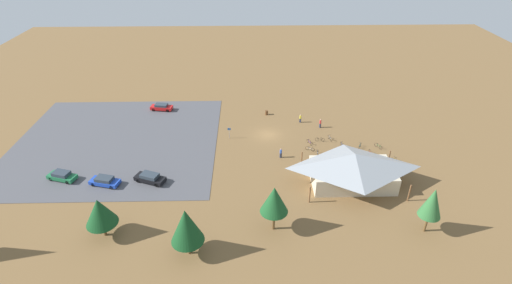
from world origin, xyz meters
name	(u,v)px	position (x,y,z in m)	size (l,w,h in m)	color
ground	(267,135)	(0.00, 0.00, 0.00)	(160.00, 160.00, 0.00)	brown
parking_lot_asphalt	(117,142)	(27.32, 1.85, 0.03)	(35.97, 34.06, 0.05)	#4C4C51
bike_pavilion	(353,167)	(-12.07, 15.08, 2.89)	(14.55, 9.44, 5.18)	beige
trash_bin	(267,113)	(-0.22, -8.33, 0.45)	(0.60, 0.60, 0.90)	brown
lot_sign	(229,131)	(7.03, 1.08, 1.41)	(0.56, 0.08, 2.20)	#99999E
pine_far_west	(186,226)	(10.95, 28.83, 4.42)	(3.98, 3.98, 6.73)	brown
pine_far_east	(274,200)	(0.47, 24.87, 4.83)	(3.60, 3.60, 6.74)	brown
pine_east	(432,203)	(-19.13, 25.76, 4.70)	(2.82, 2.82, 6.79)	brown
pine_west	(100,212)	(22.11, 25.46, 3.87)	(3.96, 3.96, 5.73)	brown
bicycle_white_lone_east	(330,138)	(-11.24, 2.23, 0.38)	(0.56, 1.73, 0.88)	black
bicycle_purple_trailside	(310,142)	(-7.34, 3.54, 0.35)	(0.76, 1.59, 0.76)	black
bicycle_yellow_lone_west	(393,160)	(-20.32, 9.43, 0.35)	(1.60, 0.69, 0.78)	black
bicycle_red_mid_cluster	(370,153)	(-17.16, 7.24, 0.37)	(0.48, 1.75, 0.83)	black
bicycle_black_yard_center	(320,140)	(-9.34, 2.59, 0.36)	(1.71, 0.50, 0.78)	black
bicycle_orange_back_row	(352,150)	(-14.33, 6.38, 0.38)	(1.22, 1.23, 0.80)	black
bicycle_green_front_row	(378,146)	(-19.21, 5.12, 0.37)	(0.95, 1.46, 0.82)	black
bicycle_teal_yard_left	(360,146)	(-15.95, 5.06, 0.37)	(0.87, 1.59, 0.85)	black
bicycle_blue_yard_front	(342,145)	(-12.94, 4.78, 0.39)	(0.51, 1.75, 0.91)	black
bicycle_silver_near_porch	(310,149)	(-7.09, 5.76, 0.36)	(1.58, 0.82, 0.80)	black
bicycle_white_edge_south	(318,153)	(-8.16, 7.23, 0.36)	(0.48, 1.70, 0.80)	black
car_blue_front_row	(105,181)	(25.40, 14.75, 0.71)	(4.80, 2.88, 1.33)	#1E42B2
car_red_back_corner	(162,107)	(21.53, -10.91, 0.73)	(4.65, 2.36, 1.35)	red
car_green_mid_lot	(62,176)	(32.39, 13.28, 0.74)	(4.76, 3.02, 1.40)	#1E6B3D
car_black_near_entry	(150,178)	(18.70, 14.18, 0.75)	(5.07, 3.42, 1.42)	black
visitor_near_lot	(281,153)	(-1.84, 7.78, 0.92)	(0.38, 0.36, 1.75)	#2D3347
visitor_crossing_yard	(320,123)	(-10.22, -2.58, 0.93)	(0.36, 0.37, 1.78)	#2D3347
visitor_at_bikes	(300,118)	(-6.68, -4.80, 0.89)	(0.38, 0.36, 1.69)	#2D3347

